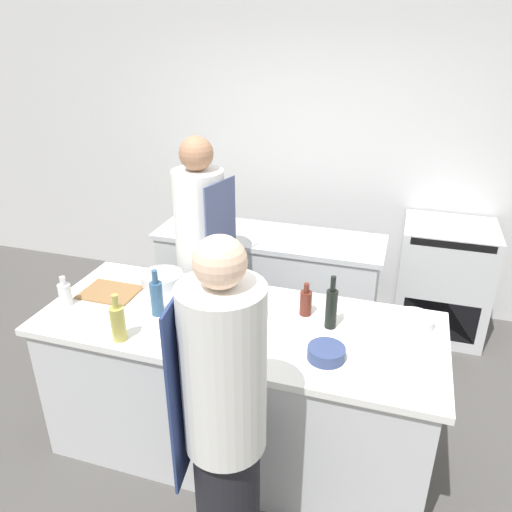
{
  "coord_description": "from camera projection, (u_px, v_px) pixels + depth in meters",
  "views": [
    {
      "loc": [
        0.82,
        -2.26,
        2.46
      ],
      "look_at": [
        0.0,
        0.35,
        1.18
      ],
      "focal_mm": 35.0,
      "sensor_mm": 36.0,
      "label": 1
    }
  ],
  "objects": [
    {
      "name": "bottle_cooking_oil",
      "position": [
        194.0,
        321.0,
        2.64
      ],
      "size": [
        0.07,
        0.07,
        0.26
      ],
      "color": "#19471E",
      "rests_on": "prep_counter"
    },
    {
      "name": "bowl_prep_small",
      "position": [
        241.0,
        310.0,
        2.85
      ],
      "size": [
        0.28,
        0.28,
        0.08
      ],
      "color": "navy",
      "rests_on": "prep_counter"
    },
    {
      "name": "chef_at_prep_near",
      "position": [
        225.0,
        427.0,
        2.12
      ],
      "size": [
        0.38,
        0.37,
        1.78
      ],
      "rotation": [
        0.0,
        0.0,
        1.71
      ],
      "color": "black",
      "rests_on": "ground_plane"
    },
    {
      "name": "bottle_vinegar",
      "position": [
        118.0,
        322.0,
        2.62
      ],
      "size": [
        0.08,
        0.08,
        0.27
      ],
      "color": "#B2A84C",
      "rests_on": "prep_counter"
    },
    {
      "name": "bowl_wooden_salad",
      "position": [
        326.0,
        353.0,
        2.5
      ],
      "size": [
        0.19,
        0.19,
        0.07
      ],
      "color": "navy",
      "rests_on": "prep_counter"
    },
    {
      "name": "bottle_water",
      "position": [
        65.0,
        294.0,
        2.96
      ],
      "size": [
        0.08,
        0.08,
        0.19
      ],
      "color": "silver",
      "rests_on": "prep_counter"
    },
    {
      "name": "bottle_olive_oil",
      "position": [
        331.0,
        307.0,
        2.72
      ],
      "size": [
        0.06,
        0.06,
        0.31
      ],
      "color": "black",
      "rests_on": "prep_counter"
    },
    {
      "name": "prep_counter",
      "position": [
        239.0,
        385.0,
        3.02
      ],
      "size": [
        2.29,
        0.9,
        0.93
      ],
      "color": "silver",
      "rests_on": "ground_plane"
    },
    {
      "name": "bowl_ceramic_blue",
      "position": [
        162.0,
        279.0,
        3.21
      ],
      "size": [
        0.27,
        0.27,
        0.07
      ],
      "color": "#B7BABC",
      "rests_on": "prep_counter"
    },
    {
      "name": "bowl_mixing_large",
      "position": [
        414.0,
        321.0,
        2.77
      ],
      "size": [
        0.22,
        0.22,
        0.06
      ],
      "color": "white",
      "rests_on": "prep_counter"
    },
    {
      "name": "oven_range",
      "position": [
        443.0,
        280.0,
        4.21
      ],
      "size": [
        0.73,
        0.62,
        0.98
      ],
      "color": "silver",
      "rests_on": "ground_plane"
    },
    {
      "name": "cup",
      "position": [
        198.0,
        282.0,
        3.15
      ],
      "size": [
        0.08,
        0.08,
        0.08
      ],
      "color": "#33477F",
      "rests_on": "prep_counter"
    },
    {
      "name": "wall_back",
      "position": [
        315.0,
        153.0,
        4.47
      ],
      "size": [
        8.0,
        0.06,
        2.8
      ],
      "color": "silver",
      "rests_on": "ground_plane"
    },
    {
      "name": "chef_at_stove",
      "position": [
        202.0,
        261.0,
        3.57
      ],
      "size": [
        0.4,
        0.38,
        1.8
      ],
      "rotation": [
        0.0,
        0.0,
        -1.83
      ],
      "color": "black",
      "rests_on": "ground_plane"
    },
    {
      "name": "stockpot",
      "position": [
        208.0,
        218.0,
        4.07
      ],
      "size": [
        0.31,
        0.31,
        0.17
      ],
      "color": "silver",
      "rests_on": "pass_counter"
    },
    {
      "name": "cutting_board",
      "position": [
        110.0,
        292.0,
        3.11
      ],
      "size": [
        0.34,
        0.26,
        0.01
      ],
      "color": "olive",
      "rests_on": "prep_counter"
    },
    {
      "name": "bottle_sauce",
      "position": [
        157.0,
        297.0,
        2.85
      ],
      "size": [
        0.07,
        0.07,
        0.28
      ],
      "color": "#2D5175",
      "rests_on": "prep_counter"
    },
    {
      "name": "ground_plane",
      "position": [
        240.0,
        443.0,
        3.22
      ],
      "size": [
        16.0,
        16.0,
        0.0
      ],
      "primitive_type": "plane",
      "color": "#4C4947"
    },
    {
      "name": "bottle_wine",
      "position": [
        306.0,
        302.0,
        2.86
      ],
      "size": [
        0.07,
        0.07,
        0.2
      ],
      "color": "#5B2319",
      "rests_on": "prep_counter"
    },
    {
      "name": "pass_counter",
      "position": [
        268.0,
        286.0,
        4.16
      ],
      "size": [
        1.83,
        0.58,
        0.93
      ],
      "color": "silver",
      "rests_on": "ground_plane"
    }
  ]
}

